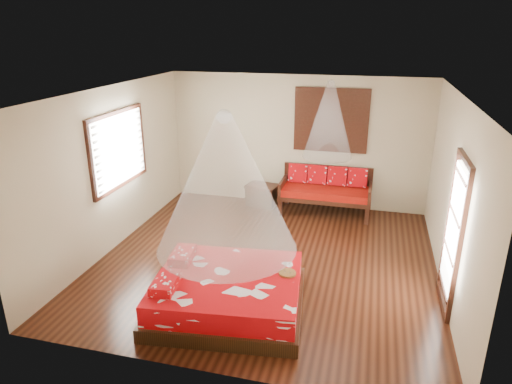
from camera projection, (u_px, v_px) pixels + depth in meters
room at (268, 182)px, 7.22m from camera, size 5.54×5.54×2.84m
bed at (227, 292)px, 6.31m from camera, size 2.24×2.07×0.64m
daybed at (326, 189)px, 9.53m from camera, size 1.87×0.83×0.96m
storage_chest at (262, 195)px, 10.01m from camera, size 0.73×0.59×0.46m
shutter_panel at (331, 120)px, 9.36m from camera, size 1.52×0.06×1.32m
window_left at (119, 149)px, 7.94m from camera, size 0.10×1.74×1.34m
glazed_door at (453, 235)px, 6.15m from camera, size 0.08×1.02×2.16m
wine_tray at (287, 271)px, 6.27m from camera, size 0.24×0.24×0.20m
mosquito_net_main at (226, 183)px, 5.76m from camera, size 1.85×1.85×1.80m
mosquito_net_daybed at (329, 120)px, 8.90m from camera, size 0.98×0.98×1.50m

